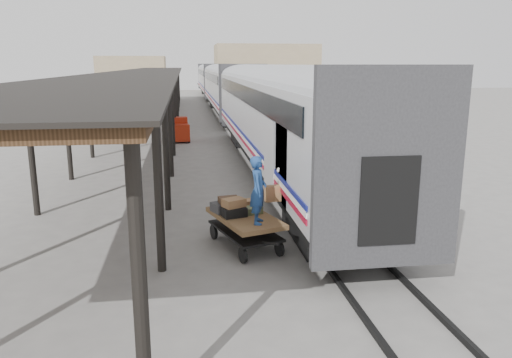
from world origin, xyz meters
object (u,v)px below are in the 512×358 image
object	(u,v)px
baggage_cart	(245,223)
porter	(258,190)
luggage_tug	(180,131)
pedestrian	(157,128)

from	to	relation	value
baggage_cart	porter	size ratio (longest dim) A/B	1.60
baggage_cart	luggage_tug	bearing A→B (deg)	77.25
luggage_tug	baggage_cart	bearing A→B (deg)	-89.93
luggage_tug	porter	xyz separation A→B (m)	(2.02, -19.22, 1.02)
porter	pedestrian	distance (m)	19.99
luggage_tug	porter	size ratio (longest dim) A/B	1.05
porter	pedestrian	size ratio (longest dim) A/B	1.00
luggage_tug	pedestrian	bearing A→B (deg)	157.36
porter	pedestrian	world-z (taller)	porter
baggage_cart	luggage_tug	world-z (taller)	luggage_tug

